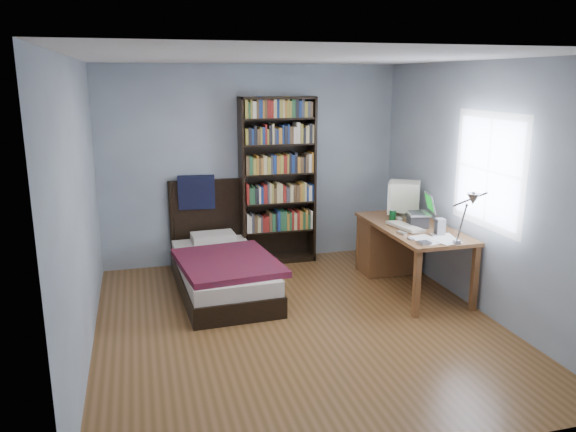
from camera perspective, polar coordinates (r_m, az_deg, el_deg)
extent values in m
plane|color=brown|center=(5.57, 0.98, -10.88)|extent=(4.20, 4.20, 0.00)
plane|color=white|center=(5.06, 1.10, 15.79)|extent=(4.20, 4.20, 0.00)
cube|color=gray|center=(7.18, -3.66, 5.17)|extent=(3.80, 0.04, 2.50)
cube|color=gray|center=(3.28, 11.38, -5.62)|extent=(3.80, 0.04, 2.50)
cube|color=gray|center=(5.00, -20.38, 0.51)|extent=(0.04, 4.20, 2.50)
cube|color=gray|center=(5.98, 18.83, 2.71)|extent=(0.04, 4.20, 2.50)
cube|color=white|center=(5.82, 19.70, 4.35)|extent=(0.01, 1.14, 1.14)
cube|color=white|center=(5.81, 19.65, 4.35)|extent=(0.01, 1.00, 1.00)
cube|color=brown|center=(6.39, 12.58, -1.18)|extent=(0.75, 1.59, 0.04)
cube|color=brown|center=(5.72, 12.95, -6.80)|extent=(0.06, 0.06, 0.69)
cube|color=brown|center=(6.04, 18.43, -6.05)|extent=(0.06, 0.06, 0.69)
cube|color=brown|center=(7.00, 7.25, -2.73)|extent=(0.06, 0.06, 0.69)
cube|color=brown|center=(7.27, 12.00, -2.31)|extent=(0.06, 0.06, 0.69)
cube|color=brown|center=(6.98, 10.25, -2.90)|extent=(0.69, 0.40, 0.68)
cube|color=beige|center=(6.79, 11.40, 0.06)|extent=(0.30, 0.28, 0.03)
cylinder|color=beige|center=(6.78, 11.42, 0.38)|extent=(0.09, 0.09, 0.05)
cube|color=beige|center=(6.75, 11.70, 2.00)|extent=(0.48, 0.47, 0.34)
cube|color=beige|center=(6.67, 10.34, 1.93)|extent=(0.20, 0.32, 0.35)
cube|color=#4684FE|center=(6.66, 10.24, 1.93)|extent=(0.14, 0.23, 0.23)
cube|color=#2D2D30|center=(6.37, 13.04, -0.42)|extent=(0.25, 0.27, 0.13)
cube|color=silver|center=(6.35, 13.08, 0.25)|extent=(0.29, 0.34, 0.02)
cube|color=#2D2D30|center=(6.34, 12.93, 0.34)|extent=(0.20, 0.26, 0.00)
cube|color=silver|center=(6.40, 14.24, 1.31)|extent=(0.14, 0.30, 0.21)
cube|color=#0CBF26|center=(6.39, 14.16, 1.31)|extent=(0.11, 0.25, 0.17)
cube|color=#99999E|center=(5.79, 16.76, -2.57)|extent=(0.06, 0.05, 0.04)
cylinder|color=#99999E|center=(5.69, 17.24, -0.68)|extent=(0.02, 0.14, 0.39)
cylinder|color=#99999E|center=(5.41, 18.01, 1.61)|extent=(0.16, 0.32, 0.20)
cone|color=#99999E|center=(5.24, 18.30, 1.65)|extent=(0.12, 0.12, 0.10)
cube|color=beige|center=(6.27, 11.84, -1.07)|extent=(0.27, 0.50, 0.05)
cube|color=gray|center=(6.06, 15.18, -1.07)|extent=(0.09, 0.09, 0.18)
cylinder|color=#083B12|center=(6.53, 10.57, 0.03)|extent=(0.07, 0.07, 0.13)
ellipsoid|color=silver|center=(6.60, 11.28, -0.30)|extent=(0.06, 0.10, 0.03)
cube|color=silver|center=(6.03, 11.47, -1.68)|extent=(0.09, 0.12, 0.02)
cube|color=gray|center=(5.84, 12.34, -2.27)|extent=(0.04, 0.08, 0.02)
cube|color=gray|center=(5.72, 13.69, -2.68)|extent=(0.12, 0.12, 0.02)
cube|color=black|center=(7.02, -4.72, 3.35)|extent=(0.03, 0.30, 2.11)
cube|color=black|center=(7.24, 2.46, 3.70)|extent=(0.03, 0.30, 2.11)
cube|color=black|center=(7.01, -1.12, 11.93)|extent=(0.95, 0.30, 0.03)
cube|color=black|center=(7.37, -1.04, -4.33)|extent=(0.95, 0.30, 0.06)
cube|color=black|center=(7.25, -1.35, 3.73)|extent=(0.95, 0.02, 2.11)
cube|color=olive|center=(7.10, -1.04, 3.75)|extent=(0.87, 0.22, 1.91)
cube|color=black|center=(6.36, -6.68, -6.66)|extent=(1.02, 1.91, 0.22)
cube|color=beige|center=(6.30, -6.73, -5.04)|extent=(0.98, 1.85, 0.16)
cube|color=maroon|center=(6.05, -6.15, -4.73)|extent=(1.13, 1.32, 0.07)
cube|color=beige|center=(6.91, -7.62, -2.24)|extent=(0.53, 0.35, 0.12)
cube|color=black|center=(7.19, -8.00, -0.62)|extent=(0.99, 0.05, 1.10)
cylinder|color=black|center=(7.13, -11.70, -0.90)|extent=(0.06, 0.06, 1.10)
cylinder|color=black|center=(7.24, -4.31, -0.42)|extent=(0.06, 0.06, 1.10)
cube|color=black|center=(7.05, -9.28, 2.39)|extent=(0.46, 0.20, 0.43)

